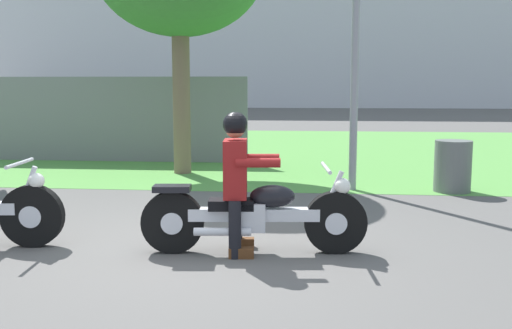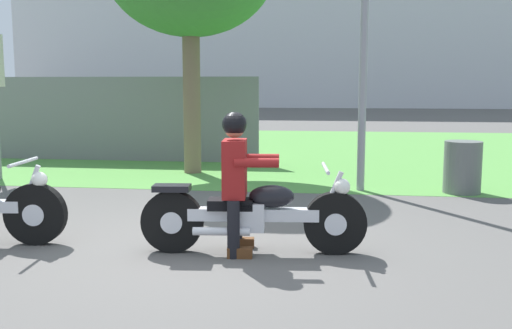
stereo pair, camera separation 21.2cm
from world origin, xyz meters
name	(u,v)px [view 2 (the right image)]	position (x,y,z in m)	size (l,w,h in m)	color
ground	(196,249)	(0.00, 0.00, 0.00)	(120.00, 120.00, 0.00)	#565451
grass_verge	(281,149)	(0.00, 9.24, 0.00)	(60.00, 12.00, 0.01)	#549342
motorcycle_lead	(254,215)	(0.59, -0.03, 0.38)	(2.21, 0.66, 0.86)	black
rider_lead	(237,172)	(0.43, -0.05, 0.81)	(0.58, 0.49, 1.39)	black
trash_can	(463,167)	(3.28, 3.59, 0.40)	(0.56, 0.56, 0.79)	#595E5B
fence_segment	(99,119)	(-3.73, 6.60, 0.90)	(7.00, 0.06, 1.80)	slate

